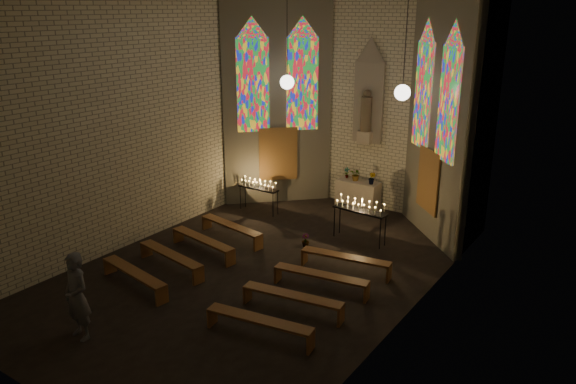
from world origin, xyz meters
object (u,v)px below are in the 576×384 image
(aisle_flower_pot, at_px, (305,240))
(votive_stand_left, at_px, (259,186))
(altar, at_px, (358,196))
(votive_stand_right, at_px, (360,208))
(visitor, at_px, (77,296))

(aisle_flower_pot, height_order, votive_stand_left, votive_stand_left)
(aisle_flower_pot, distance_m, votive_stand_left, 3.23)
(altar, xyz_separation_m, votive_stand_left, (-2.59, -1.99, 0.39))
(aisle_flower_pot, bearing_deg, votive_stand_left, 151.76)
(votive_stand_left, relative_size, votive_stand_right, 0.87)
(aisle_flower_pot, height_order, visitor, visitor)
(visitor, bearing_deg, votive_stand_right, 77.85)
(altar, distance_m, aisle_flower_pot, 3.50)
(altar, relative_size, votive_stand_left, 0.99)
(altar, bearing_deg, votive_stand_left, -142.51)
(altar, distance_m, visitor, 9.95)
(votive_stand_right, bearing_deg, votive_stand_left, 178.72)
(aisle_flower_pot, distance_m, votive_stand_right, 1.80)
(votive_stand_left, bearing_deg, visitor, -80.32)
(aisle_flower_pot, bearing_deg, visitor, -101.72)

